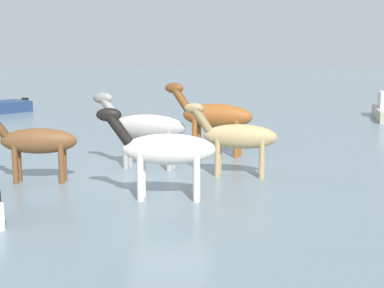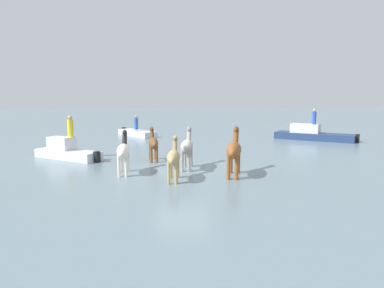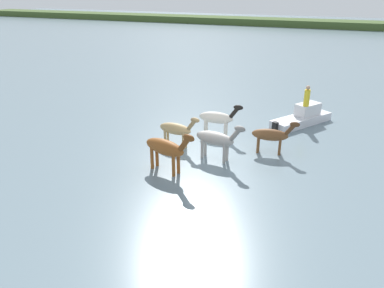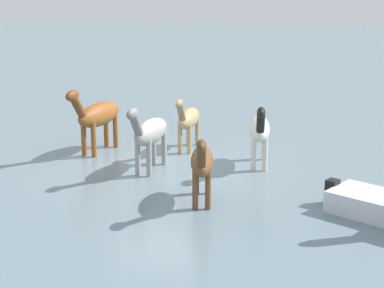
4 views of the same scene
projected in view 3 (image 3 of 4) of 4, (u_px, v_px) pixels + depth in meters
ground_plane at (210, 156)px, 17.96m from camera, size 164.78×164.78×0.00m
distant_shoreline at (312, 27)px, 68.49m from camera, size 148.30×6.00×2.40m
horse_pinto_flank at (166, 148)px, 16.09m from camera, size 2.63×1.14×2.04m
horse_rear_stallion at (177, 129)px, 18.60m from camera, size 2.23×0.69×1.73m
horse_gray_outer at (218, 118)px, 19.94m from camera, size 2.37×0.61×1.84m
horse_dun_straggler at (217, 139)px, 17.20m from camera, size 2.47×0.88×1.90m
horse_chestnut_trailing at (272, 135)px, 17.91m from camera, size 2.21×0.67×1.71m
boat_dinghy_port at (302, 119)px, 21.89m from camera, size 3.26×4.03×1.32m
person_watcher_seated at (307, 97)px, 21.10m from camera, size 0.32×0.32×1.19m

